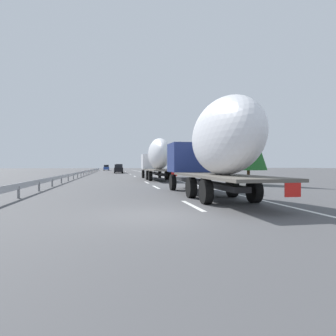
% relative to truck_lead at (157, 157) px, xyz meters
% --- Properties ---
extents(ground_plane, '(260.00, 260.00, 0.00)m').
position_rel_truck_lead_xyz_m(ground_plane, '(16.44, 3.60, -2.59)').
color(ground_plane, '#4C4C4F').
extents(lane_stripe_0, '(3.20, 0.20, 0.01)m').
position_rel_truck_lead_xyz_m(lane_stripe_0, '(-21.56, 1.80, -2.59)').
color(lane_stripe_0, white).
rests_on(lane_stripe_0, ground_plane).
extents(lane_stripe_1, '(3.20, 0.20, 0.01)m').
position_rel_truck_lead_xyz_m(lane_stripe_1, '(-11.32, 1.80, -2.59)').
color(lane_stripe_1, white).
rests_on(lane_stripe_1, ground_plane).
extents(lane_stripe_2, '(3.20, 0.20, 0.01)m').
position_rel_truck_lead_xyz_m(lane_stripe_2, '(-5.15, 1.80, -2.59)').
color(lane_stripe_2, white).
rests_on(lane_stripe_2, ground_plane).
extents(lane_stripe_3, '(3.20, 0.20, 0.01)m').
position_rel_truck_lead_xyz_m(lane_stripe_3, '(10.96, 1.80, -2.59)').
color(lane_stripe_3, white).
rests_on(lane_stripe_3, ground_plane).
extents(lane_stripe_4, '(3.20, 0.20, 0.01)m').
position_rel_truck_lead_xyz_m(lane_stripe_4, '(21.84, 1.80, -2.59)').
color(lane_stripe_4, white).
rests_on(lane_stripe_4, ground_plane).
extents(lane_stripe_5, '(3.20, 0.20, 0.01)m').
position_rel_truck_lead_xyz_m(lane_stripe_5, '(29.48, 1.80, -2.59)').
color(lane_stripe_5, white).
rests_on(lane_stripe_5, ground_plane).
extents(lane_stripe_6, '(3.20, 0.20, 0.01)m').
position_rel_truck_lead_xyz_m(lane_stripe_6, '(29.70, 1.80, -2.59)').
color(lane_stripe_6, white).
rests_on(lane_stripe_6, ground_plane).
extents(lane_stripe_7, '(3.20, 0.20, 0.01)m').
position_rel_truck_lead_xyz_m(lane_stripe_7, '(34.74, 1.80, -2.59)').
color(lane_stripe_7, white).
rests_on(lane_stripe_7, ground_plane).
extents(lane_stripe_8, '(3.20, 0.20, 0.01)m').
position_rel_truck_lead_xyz_m(lane_stripe_8, '(44.19, 1.80, -2.59)').
color(lane_stripe_8, white).
rests_on(lane_stripe_8, ground_plane).
extents(edge_line_right, '(110.00, 0.20, 0.01)m').
position_rel_truck_lead_xyz_m(edge_line_right, '(21.44, -1.90, -2.59)').
color(edge_line_right, white).
rests_on(edge_line_right, ground_plane).
extents(truck_lead, '(13.96, 2.55, 4.61)m').
position_rel_truck_lead_xyz_m(truck_lead, '(0.00, 0.00, 0.00)').
color(truck_lead, silver).
rests_on(truck_lead, ground_plane).
extents(truck_trailing, '(12.90, 2.55, 4.71)m').
position_rel_truck_lead_xyz_m(truck_trailing, '(-19.15, -0.00, 0.04)').
color(truck_trailing, navy).
rests_on(truck_trailing, ground_plane).
extents(car_red_compact, '(4.41, 1.73, 1.96)m').
position_rel_truck_lead_xyz_m(car_red_compact, '(37.75, 3.60, -1.62)').
color(car_red_compact, red).
rests_on(car_red_compact, ground_plane).
extents(car_blue_sedan, '(4.17, 1.73, 1.83)m').
position_rel_truck_lead_xyz_m(car_blue_sedan, '(62.11, 7.09, -1.67)').
color(car_blue_sedan, '#28479E').
rests_on(car_blue_sedan, ground_plane).
extents(car_silver_hatch, '(4.50, 1.86, 1.76)m').
position_rel_truck_lead_xyz_m(car_silver_hatch, '(70.26, 3.59, -1.69)').
color(car_silver_hatch, '#ADB2B7').
rests_on(car_silver_hatch, ground_plane).
extents(car_black_suv, '(4.42, 1.84, 1.85)m').
position_rel_truck_lead_xyz_m(car_black_suv, '(29.00, 3.87, -1.66)').
color(car_black_suv, black).
rests_on(car_black_suv, ground_plane).
extents(road_sign, '(0.10, 0.90, 3.33)m').
position_rel_truck_lead_xyz_m(road_sign, '(24.34, -3.10, -0.30)').
color(road_sign, gray).
rests_on(road_sign, ground_plane).
extents(tree_0, '(3.10, 3.10, 6.11)m').
position_rel_truck_lead_xyz_m(tree_0, '(-9.80, -6.39, 1.08)').
color(tree_0, '#472D19').
rests_on(tree_0, ground_plane).
extents(tree_1, '(3.55, 3.55, 6.41)m').
position_rel_truck_lead_xyz_m(tree_1, '(28.00, -8.97, 1.22)').
color(tree_1, '#472D19').
rests_on(tree_1, ground_plane).
extents(tree_2, '(2.52, 2.52, 6.82)m').
position_rel_truck_lead_xyz_m(tree_2, '(26.95, -8.87, 1.46)').
color(tree_2, '#472D19').
rests_on(tree_2, ground_plane).
extents(guardrail_median, '(94.00, 0.10, 0.76)m').
position_rel_truck_lead_xyz_m(guardrail_median, '(19.44, 9.60, -2.02)').
color(guardrail_median, '#9EA0A5').
rests_on(guardrail_median, ground_plane).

